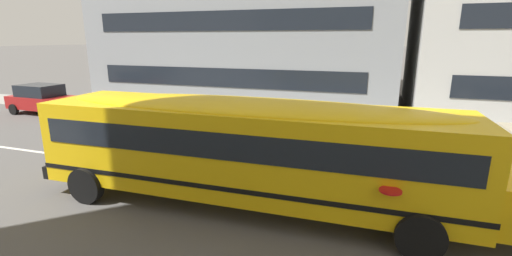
% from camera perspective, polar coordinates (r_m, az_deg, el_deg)
% --- Properties ---
extents(ground_plane, '(400.00, 400.00, 0.00)m').
position_cam_1_polar(ground_plane, '(10.10, 11.65, -10.13)').
color(ground_plane, '#54514F').
extents(sidewalk_far, '(120.00, 3.00, 0.01)m').
position_cam_1_polar(sidewalk_far, '(17.82, 15.15, 0.47)').
color(sidewalk_far, gray).
rests_on(sidewalk_far, ground_plane).
extents(lane_centreline, '(110.00, 0.16, 0.01)m').
position_cam_1_polar(lane_centreline, '(10.09, 11.65, -10.11)').
color(lane_centreline, silver).
rests_on(lane_centreline, ground_plane).
extents(school_bus, '(12.21, 2.90, 2.72)m').
position_cam_1_polar(school_bus, '(8.57, -0.27, -2.73)').
color(school_bus, yellow).
rests_on(school_bus, ground_plane).
extents(parked_car_red_end_of_row, '(3.95, 1.99, 1.64)m').
position_cam_1_polar(parked_car_red_end_of_row, '(23.20, -31.53, 4.10)').
color(parked_car_red_end_of_row, maroon).
rests_on(parked_car_red_end_of_row, ground_plane).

